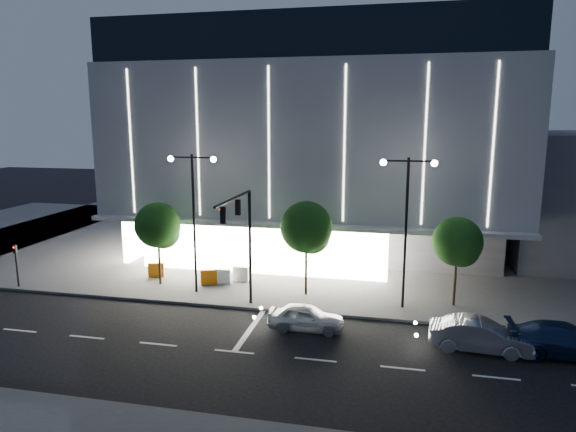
% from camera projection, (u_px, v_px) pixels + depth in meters
% --- Properties ---
extents(ground, '(160.00, 160.00, 0.00)m').
position_uv_depth(ground, '(207.00, 336.00, 26.76)').
color(ground, black).
rests_on(ground, ground).
extents(sidewalk_museum, '(70.00, 40.00, 0.15)m').
position_uv_depth(sidewalk_museum, '(348.00, 237.00, 48.75)').
color(sidewalk_museum, '#474747').
rests_on(sidewalk_museum, ground).
extents(museum, '(30.00, 25.80, 18.00)m').
position_uv_depth(museum, '(326.00, 140.00, 45.83)').
color(museum, '#4C4C51').
rests_on(museum, ground).
extents(traffic_mast, '(0.33, 5.89, 7.07)m').
position_uv_depth(traffic_mast, '(242.00, 229.00, 28.82)').
color(traffic_mast, black).
rests_on(traffic_mast, ground).
extents(street_lamp_west, '(3.16, 0.36, 9.00)m').
position_uv_depth(street_lamp_west, '(193.00, 203.00, 32.03)').
color(street_lamp_west, black).
rests_on(street_lamp_west, ground).
extents(street_lamp_east, '(3.16, 0.36, 9.00)m').
position_uv_depth(street_lamp_east, '(407.00, 211.00, 29.33)').
color(street_lamp_east, black).
rests_on(street_lamp_east, ground).
extents(ped_signal_far, '(0.22, 0.24, 3.00)m').
position_uv_depth(ped_signal_far, '(16.00, 261.00, 33.84)').
color(ped_signal_far, black).
rests_on(ped_signal_far, ground).
extents(tree_left, '(3.02, 3.02, 5.72)m').
position_uv_depth(tree_left, '(158.00, 228.00, 33.99)').
color(tree_left, black).
rests_on(tree_left, ground).
extents(tree_mid, '(3.25, 3.25, 6.15)m').
position_uv_depth(tree_mid, '(307.00, 230.00, 31.85)').
color(tree_mid, black).
rests_on(tree_mid, ground).
extents(tree_right, '(2.91, 2.91, 5.51)m').
position_uv_depth(tree_right, '(458.00, 244.00, 30.07)').
color(tree_right, black).
rests_on(tree_right, ground).
extents(car_lead, '(4.09, 1.66, 1.39)m').
position_uv_depth(car_lead, '(306.00, 317.00, 27.39)').
color(car_lead, silver).
rests_on(car_lead, ground).
extents(car_second, '(4.90, 2.01, 1.58)m').
position_uv_depth(car_second, '(480.00, 335.00, 24.89)').
color(car_second, '#B1B4B9').
rests_on(car_second, ground).
extents(car_third, '(5.41, 2.29, 1.56)m').
position_uv_depth(car_third, '(566.00, 340.00, 24.35)').
color(car_third, navy).
rests_on(car_third, ground).
extents(barrier_a, '(1.13, 0.50, 1.00)m').
position_uv_depth(barrier_a, '(156.00, 270.00, 36.09)').
color(barrier_a, '#D3640B').
rests_on(barrier_a, sidewalk_museum).
extents(barrier_b, '(1.11, 0.29, 1.00)m').
position_uv_depth(barrier_b, '(241.00, 274.00, 35.18)').
color(barrier_b, white).
rests_on(barrier_b, sidewalk_museum).
extents(barrier_c, '(1.12, 0.60, 1.00)m').
position_uv_depth(barrier_c, '(209.00, 277.00, 34.48)').
color(barrier_c, orange).
rests_on(barrier_c, sidewalk_museum).
extents(barrier_d, '(1.13, 0.45, 1.00)m').
position_uv_depth(barrier_d, '(222.00, 277.00, 34.59)').
color(barrier_d, white).
rests_on(barrier_d, sidewalk_museum).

